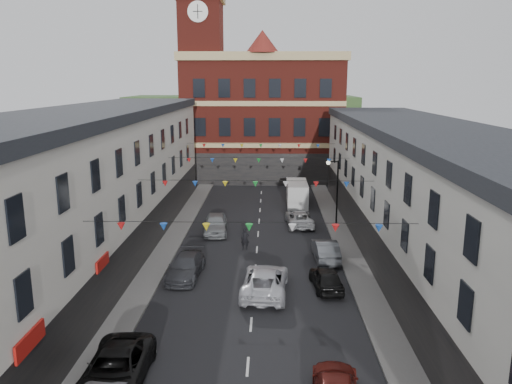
# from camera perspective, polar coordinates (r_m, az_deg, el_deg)

# --- Properties ---
(ground) EXTENTS (160.00, 160.00, 0.00)m
(ground) POSITION_cam_1_polar(r_m,az_deg,el_deg) (30.94, -0.29, -11.49)
(ground) COLOR black
(ground) RESTS_ON ground
(pavement_left) EXTENTS (1.80, 64.00, 0.15)m
(pavement_left) POSITION_cam_1_polar(r_m,az_deg,el_deg) (33.66, -12.17, -9.60)
(pavement_left) COLOR #605E5B
(pavement_left) RESTS_ON ground
(pavement_right) EXTENTS (1.80, 64.00, 0.15)m
(pavement_right) POSITION_cam_1_polar(r_m,az_deg,el_deg) (33.27, 11.97, -9.86)
(pavement_right) COLOR #605E5B
(pavement_right) RESTS_ON ground
(terrace_left) EXTENTS (8.40, 56.00, 10.70)m
(terrace_left) POSITION_cam_1_polar(r_m,az_deg,el_deg) (32.70, -21.35, -1.14)
(terrace_left) COLOR beige
(terrace_left) RESTS_ON ground
(terrace_right) EXTENTS (8.40, 56.00, 9.70)m
(terrace_right) POSITION_cam_1_polar(r_m,az_deg,el_deg) (32.14, 21.27, -2.29)
(terrace_right) COLOR beige
(terrace_right) RESTS_ON ground
(civic_building) EXTENTS (20.60, 13.30, 18.50)m
(civic_building) POSITION_cam_1_polar(r_m,az_deg,el_deg) (66.34, 0.78, 8.69)
(civic_building) COLOR maroon
(civic_building) RESTS_ON ground
(clock_tower) EXTENTS (5.60, 5.60, 30.00)m
(clock_tower) POSITION_cam_1_polar(r_m,az_deg,el_deg) (63.84, -6.21, 14.57)
(clock_tower) COLOR maroon
(clock_tower) RESTS_ON ground
(distant_hill) EXTENTS (40.00, 14.00, 10.00)m
(distant_hill) POSITION_cam_1_polar(r_m,az_deg,el_deg) (90.69, -1.56, 7.73)
(distant_hill) COLOR #264621
(distant_hill) RESTS_ON ground
(street_lamp) EXTENTS (1.10, 0.36, 6.00)m
(street_lamp) POSITION_cam_1_polar(r_m,az_deg,el_deg) (43.49, 8.97, 0.86)
(street_lamp) COLOR black
(street_lamp) RESTS_ON ground
(car_left_c) EXTENTS (2.62, 5.51, 1.52)m
(car_left_c) POSITION_cam_1_polar(r_m,az_deg,el_deg) (23.04, -15.74, -18.90)
(car_left_c) COLOR black
(car_left_c) RESTS_ON ground
(car_left_d) EXTENTS (2.29, 5.03, 1.43)m
(car_left_d) POSITION_cam_1_polar(r_m,az_deg,el_deg) (33.42, -8.03, -8.42)
(car_left_d) COLOR #393A40
(car_left_d) RESTS_ON ground
(car_left_e) EXTENTS (2.26, 4.95, 1.64)m
(car_left_e) POSITION_cam_1_polar(r_m,az_deg,el_deg) (42.37, -4.63, -3.64)
(car_left_e) COLOR gray
(car_left_e) RESTS_ON ground
(car_right_d) EXTENTS (2.04, 4.20, 1.38)m
(car_right_d) POSITION_cam_1_polar(r_m,az_deg,el_deg) (31.57, 8.03, -9.75)
(car_right_d) COLOR black
(car_right_d) RESTS_ON ground
(car_right_e) EXTENTS (1.81, 4.61, 1.49)m
(car_right_e) POSITION_cam_1_polar(r_m,az_deg,el_deg) (36.44, 7.93, -6.57)
(car_right_e) COLOR #53565B
(car_right_e) RESTS_ON ground
(car_right_f) EXTENTS (2.57, 5.00, 1.35)m
(car_right_f) POSITION_cam_1_polar(r_m,az_deg,el_deg) (44.60, 4.96, -3.01)
(car_right_f) COLOR #A1A3A5
(car_right_f) RESTS_ON ground
(moving_car) EXTENTS (3.03, 5.87, 1.58)m
(moving_car) POSITION_cam_1_polar(r_m,az_deg,el_deg) (30.67, 1.03, -10.11)
(moving_car) COLOR silver
(moving_car) RESTS_ON ground
(white_van) EXTENTS (2.10, 5.40, 2.38)m
(white_van) POSITION_cam_1_polar(r_m,az_deg,el_deg) (51.96, 4.71, -0.18)
(white_van) COLOR beige
(white_van) RESTS_ON ground
(pedestrian) EXTENTS (0.63, 0.43, 1.69)m
(pedestrian) POSITION_cam_1_polar(r_m,az_deg,el_deg) (38.21, -1.25, -5.37)
(pedestrian) COLOR black
(pedestrian) RESTS_ON ground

